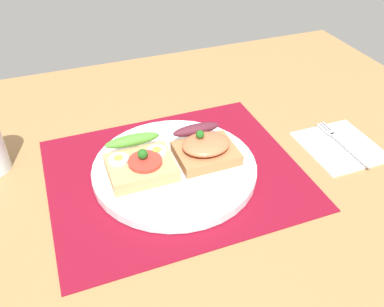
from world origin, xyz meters
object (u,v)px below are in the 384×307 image
(fork, at_px, (342,142))
(napkin, at_px, (340,146))
(plate, at_px, (175,169))
(sandwich_egg_tomato, at_px, (140,162))
(sandwich_salmon, at_px, (205,147))

(fork, bearing_deg, napkin, -151.52)
(plate, relative_size, fork, 1.88)
(fork, bearing_deg, plate, 173.95)
(sandwich_egg_tomato, relative_size, napkin, 0.77)
(plate, bearing_deg, sandwich_salmon, 6.31)
(sandwich_egg_tomato, xyz_separation_m, napkin, (0.35, -0.04, -0.03))
(sandwich_salmon, bearing_deg, fork, -8.73)
(plate, distance_m, sandwich_salmon, 0.06)
(sandwich_salmon, distance_m, napkin, 0.25)
(plate, xyz_separation_m, fork, (0.30, -0.03, -0.00))
(plate, relative_size, sandwich_egg_tomato, 2.59)
(sandwich_salmon, height_order, fork, sandwich_salmon)
(napkin, bearing_deg, sandwich_salmon, 170.60)
(sandwich_salmon, bearing_deg, sandwich_egg_tomato, 178.54)
(plate, xyz_separation_m, sandwich_salmon, (0.05, 0.01, 0.03))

